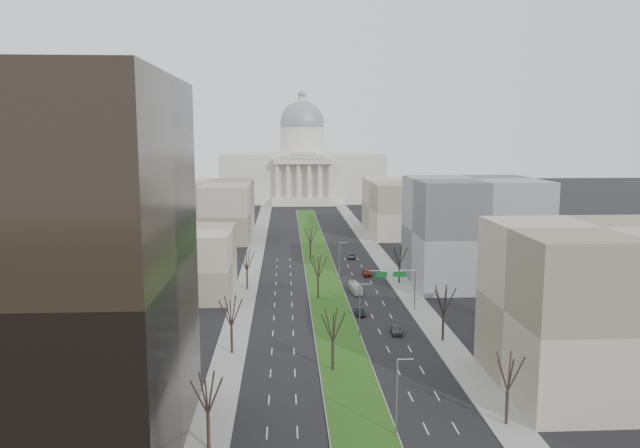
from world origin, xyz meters
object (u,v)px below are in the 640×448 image
object	(u,v)px
car_black	(360,312)
box_van	(355,288)
car_grey_far	(351,256)
car_grey_near	(396,329)
car_red	(367,272)

from	to	relation	value
car_black	box_van	size ratio (longest dim) A/B	0.53
car_grey_far	box_van	distance (m)	36.84
car_grey_near	car_grey_far	bearing A→B (deg)	93.66
car_red	car_grey_far	distance (m)	20.80
car_black	car_grey_near	bearing A→B (deg)	-69.64
car_black	box_van	bearing A→B (deg)	82.51
car_grey_far	car_red	bearing A→B (deg)	-79.89
car_grey_near	car_black	bearing A→B (deg)	117.08
box_van	car_black	bearing A→B (deg)	-98.68
car_black	car_red	bearing A→B (deg)	76.41
car_black	car_red	distance (m)	33.64
car_grey_near	box_van	size ratio (longest dim) A/B	0.60
car_grey_near	car_black	distance (m)	12.19
car_red	box_van	size ratio (longest dim) A/B	0.65
box_van	car_red	bearing A→B (deg)	68.91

